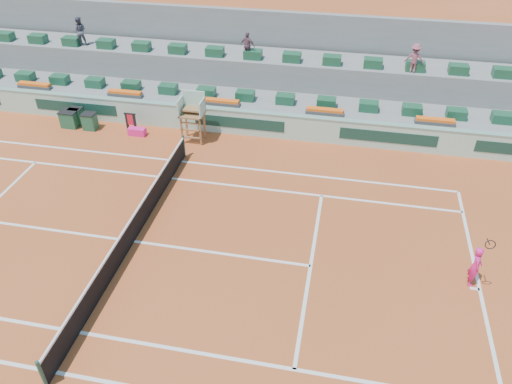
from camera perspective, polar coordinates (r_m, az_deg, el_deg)
ground at (r=18.62m, az=-13.77°, el=-5.51°), size 90.00×90.00×0.00m
seating_tier_lower at (r=26.69m, az=-5.06°, el=10.50°), size 36.00×4.00×1.20m
seating_tier_upper at (r=27.81m, az=-4.24°, el=13.20°), size 36.00×2.40×2.60m
stadium_back_wall at (r=28.92m, az=-3.48°, el=16.06°), size 36.00×0.40×4.40m
player_bag at (r=25.05m, az=-13.43°, el=6.73°), size 0.84×0.37×0.37m
spectator_left at (r=29.53m, az=-19.52°, el=16.96°), size 0.88×0.79×1.50m
spectator_mid at (r=26.08m, az=-0.96°, el=16.38°), size 0.85×0.53×1.35m
spectator_right at (r=25.54m, az=17.68°, el=14.36°), size 0.98×0.66×1.40m
court_lines at (r=18.62m, az=-13.77°, el=-5.50°), size 23.89×11.09×0.01m
tennis_net at (r=18.29m, az=-14.00°, el=-4.27°), size 0.10×11.97×1.10m
advertising_hoarding at (r=24.79m, az=-6.38°, el=8.39°), size 36.00×0.34×1.26m
umpire_chair at (r=23.54m, az=-7.27°, el=9.24°), size 1.10×0.90×2.40m
seat_row_lower at (r=25.57m, az=-5.70°, el=11.30°), size 32.90×0.60×0.44m
seat_row_upper at (r=26.72m, az=-4.72°, el=15.71°), size 32.90×0.60×0.44m
flower_planters at (r=25.37m, az=-9.50°, el=10.56°), size 26.80×0.36×0.28m
drink_cooler_a at (r=26.12m, az=-18.48°, el=7.68°), size 0.66×0.57×0.84m
drink_cooler_b at (r=26.88m, az=-19.81°, el=8.20°), size 0.64×0.55×0.84m
drink_cooler_c at (r=26.72m, az=-20.49°, el=7.88°), size 0.85×0.73×0.84m
towel_rack at (r=25.16m, az=-14.12°, el=7.85°), size 0.59×0.10×1.03m
tennis_player at (r=17.56m, az=23.81°, el=-7.71°), size 0.40×0.85×2.28m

